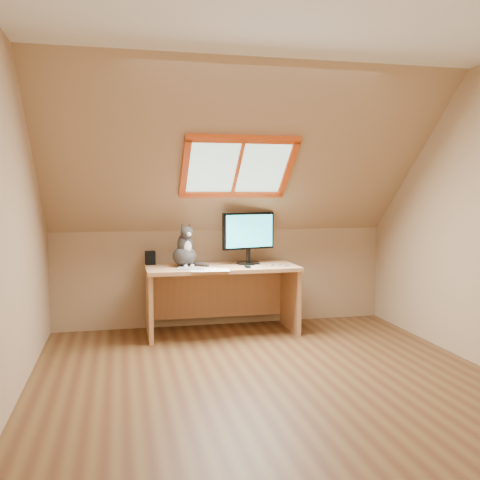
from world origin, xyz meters
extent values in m
plane|color=brown|center=(0.00, 0.00, 0.00)|extent=(3.50, 3.50, 0.00)
cube|color=tan|center=(0.00, -1.75, 1.20)|extent=(3.50, 0.02, 2.40)
cube|color=tan|center=(-1.75, 0.00, 1.20)|extent=(0.02, 3.50, 2.40)
cube|color=tan|center=(1.75, 0.00, 1.20)|extent=(0.02, 3.50, 2.40)
cube|color=tan|center=(0.00, 1.75, 0.50)|extent=(3.50, 0.02, 1.00)
cube|color=silver|center=(0.00, -0.78, 2.40)|extent=(3.50, 1.95, 0.02)
cube|color=tan|center=(0.00, 0.97, 1.70)|extent=(3.50, 1.56, 1.41)
cube|color=#B2E0CC|center=(0.00, 1.05, 1.63)|extent=(0.90, 0.53, 0.48)
cube|color=#EE5216|center=(0.00, 1.05, 1.63)|extent=(1.02, 0.64, 0.59)
cube|color=tan|center=(-0.09, 1.38, 0.66)|extent=(1.48, 0.65, 0.04)
cube|color=tan|center=(-0.79, 1.38, 0.32)|extent=(0.04, 0.58, 0.64)
cube|color=tan|center=(0.62, 1.38, 0.32)|extent=(0.04, 0.58, 0.64)
cube|color=tan|center=(-0.09, 1.67, 0.32)|extent=(1.38, 0.03, 0.45)
cylinder|color=black|center=(0.20, 1.45, 0.68)|extent=(0.24, 0.24, 0.02)
cylinder|color=black|center=(0.20, 1.45, 0.76)|extent=(0.04, 0.04, 0.13)
cube|color=black|center=(0.20, 1.45, 1.01)|extent=(0.55, 0.19, 0.37)
cube|color=blue|center=(0.21, 1.43, 1.01)|extent=(0.50, 0.14, 0.32)
ellipsoid|color=#3A3633|center=(-0.45, 1.43, 0.77)|extent=(0.30, 0.33, 0.20)
ellipsoid|color=#3A3633|center=(-0.44, 1.41, 0.89)|extent=(0.19, 0.19, 0.22)
ellipsoid|color=silver|center=(-0.43, 1.34, 0.87)|extent=(0.08, 0.06, 0.13)
ellipsoid|color=#3A3633|center=(-0.43, 1.36, 1.01)|extent=(0.15, 0.14, 0.11)
sphere|color=silver|center=(-0.42, 1.31, 0.99)|extent=(0.04, 0.04, 0.04)
cone|color=#3A3633|center=(-0.47, 1.37, 1.07)|extent=(0.07, 0.06, 0.07)
cone|color=#3A3633|center=(-0.40, 1.39, 1.07)|extent=(0.07, 0.07, 0.07)
cube|color=black|center=(-0.77, 1.63, 0.74)|extent=(0.10, 0.10, 0.13)
cube|color=#B2B2B7|center=(-0.41, 1.22, 0.68)|extent=(0.30, 0.25, 0.01)
ellipsoid|color=black|center=(0.13, 1.18, 0.69)|extent=(0.07, 0.11, 0.03)
cube|color=white|center=(-0.22, 1.12, 0.67)|extent=(0.33, 0.27, 0.00)
cube|color=white|center=(-0.22, 1.12, 0.68)|extent=(0.32, 0.24, 0.00)
camera|label=1|loc=(-1.06, -3.74, 1.39)|focal=40.00mm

